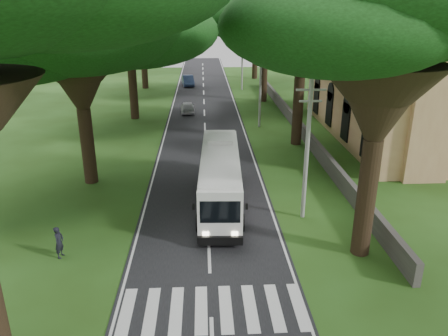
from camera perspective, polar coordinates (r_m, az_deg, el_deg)
The scene contains 17 objects.
ground at distance 20.20m, azimuth -1.83°, elevation -14.46°, with size 140.00×140.00×0.00m, color #274814.
road at distance 43.12m, azimuth -2.51°, elevation 5.04°, with size 8.00×120.00×0.04m, color black.
crosswalk at distance 18.60m, azimuth -1.70°, elevation -18.01°, with size 8.00×3.00×0.01m, color silver.
property_wall at distance 42.99m, azimuth 9.63°, elevation 5.53°, with size 0.35×50.00×1.20m, color #383533.
church at distance 42.67m, azimuth 22.59°, elevation 10.08°, with size 14.00×24.00×11.60m.
pole_near at distance 24.40m, azimuth 10.80°, elevation 2.54°, with size 1.60×0.24×8.00m.
pole_mid at distance 43.54m, azimuth 4.78°, elevation 10.77°, with size 1.60×0.24×8.00m.
pole_far at distance 63.22m, azimuth 2.39°, elevation 13.91°, with size 1.60×0.24×8.00m.
tree_l_mida at distance 29.59m, azimuth -19.04°, elevation 17.26°, with size 14.93×14.93×13.66m.
tree_l_midb at distance 47.10m, azimuth -12.48°, elevation 19.07°, with size 14.64×14.64×13.87m.
tree_l_far at distance 65.05m, azimuth -10.90°, elevation 20.52°, with size 12.63×12.63×14.72m.
tree_r_mida at distance 37.43m, azimuth 10.45°, elevation 20.49°, with size 14.17×14.17×14.85m.
tree_r_midb at distance 55.07m, azimuth 5.48°, elevation 19.41°, with size 13.14×13.14×13.41m.
coach_bus at distance 26.65m, azimuth -0.51°, elevation -1.09°, with size 2.93×11.05×3.23m.
distant_car_a at distance 49.85m, azimuth -4.79°, elevation 7.92°, with size 1.51×3.76×1.28m, color #ACADB1.
distant_car_b at distance 67.18m, azimuth -4.72°, elevation 11.32°, with size 1.58×4.52×1.49m, color navy.
pedestrian at distance 22.85m, azimuth -20.73°, elevation -9.05°, with size 0.59×0.39×1.62m, color black.
Camera 1 is at (-0.20, -16.52, 11.63)m, focal length 35.00 mm.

